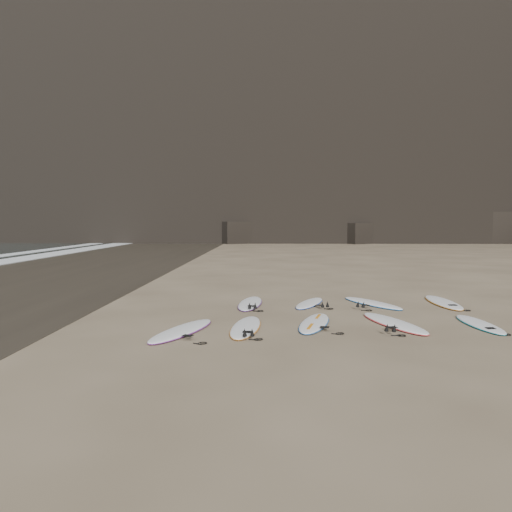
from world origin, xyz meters
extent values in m
plane|color=#897559|center=(0.00, 0.00, 0.00)|extent=(240.00, 240.00, 0.00)
cube|color=#383026|center=(-13.00, 10.00, 0.00)|extent=(12.00, 200.00, 0.01)
cube|color=black|center=(10.00, 60.00, 20.00)|extent=(170.00, 32.00, 40.00)
cube|color=black|center=(8.00, 45.00, 1.16)|extent=(4.23, 4.46, 2.33)
cube|color=black|center=(25.00, 46.00, 1.80)|extent=(5.95, 5.19, 3.59)
cube|color=black|center=(-6.00, 45.00, 1.25)|extent=(4.49, 4.76, 2.49)
ellipsoid|color=white|center=(-4.07, -0.99, 0.05)|extent=(1.50, 2.78, 0.10)
ellipsoid|color=white|center=(-2.63, -0.57, 0.05)|extent=(0.85, 2.64, 0.09)
ellipsoid|color=white|center=(-0.96, -0.06, 0.05)|extent=(1.22, 2.62, 0.09)
ellipsoid|color=white|center=(1.00, -0.03, 0.05)|extent=(1.44, 2.83, 0.10)
ellipsoid|color=white|center=(3.06, -0.09, 0.04)|extent=(0.65, 2.37, 0.08)
ellipsoid|color=white|center=(-2.64, 2.84, 0.05)|extent=(0.86, 2.69, 0.10)
ellipsoid|color=white|center=(-0.82, 2.94, 0.04)|extent=(1.30, 2.32, 0.08)
ellipsoid|color=white|center=(1.10, 2.97, 0.05)|extent=(1.76, 2.61, 0.09)
ellipsoid|color=white|center=(3.31, 3.13, 0.05)|extent=(0.68, 2.79, 0.10)
camera|label=1|loc=(-2.12, -12.22, 2.54)|focal=35.00mm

